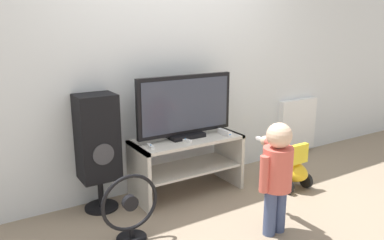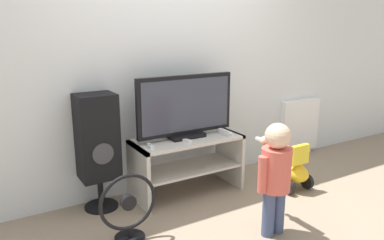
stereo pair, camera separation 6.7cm
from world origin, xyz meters
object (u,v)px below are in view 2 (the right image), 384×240
object	(u,v)px
child	(275,170)
ride_on_toy	(289,170)
remote_secondary	(185,140)
television	(186,107)
floor_fan	(129,212)
speaker_tower	(97,139)
game_console	(225,133)
radiator	(300,125)
remote_primary	(150,146)

from	to	relation	value
child	ride_on_toy	xyz separation A→B (m)	(0.76, 0.58, -0.35)
remote_secondary	television	bearing A→B (deg)	57.42
floor_fan	remote_secondary	bearing A→B (deg)	30.60
speaker_tower	game_console	bearing A→B (deg)	-11.05
game_console	radiator	world-z (taller)	radiator
child	television	bearing A→B (deg)	101.08
remote_secondary	floor_fan	size ratio (longest dim) A/B	0.24
floor_fan	ride_on_toy	xyz separation A→B (m)	(1.78, 0.11, -0.06)
remote_secondary	floor_fan	xyz separation A→B (m)	(-0.75, -0.45, -0.33)
remote_primary	radiator	size ratio (longest dim) A/B	0.19
game_console	remote_primary	bearing A→B (deg)	177.92
remote_primary	ride_on_toy	xyz separation A→B (m)	(1.39, -0.35, -0.39)
television	game_console	distance (m)	0.48
remote_primary	child	bearing A→B (deg)	-55.86
ride_on_toy	radiator	bearing A→B (deg)	38.68
game_console	child	bearing A→B (deg)	-100.68
game_console	remote_primary	size ratio (longest dim) A/B	1.38
television	remote_secondary	size ratio (longest dim) A/B	7.52
television	speaker_tower	world-z (taller)	television
radiator	game_console	bearing A→B (deg)	-166.00
remote_secondary	floor_fan	bearing A→B (deg)	-149.40
remote_secondary	speaker_tower	distance (m)	0.80
remote_secondary	speaker_tower	bearing A→B (deg)	164.44
floor_fan	ride_on_toy	world-z (taller)	floor_fan
remote_primary	speaker_tower	world-z (taller)	speaker_tower
remote_secondary	ride_on_toy	xyz separation A→B (m)	(1.03, -0.34, -0.39)
radiator	speaker_tower	bearing A→B (deg)	-177.35
game_console	ride_on_toy	distance (m)	0.79
television	remote_secondary	bearing A→B (deg)	-122.58
remote_primary	speaker_tower	distance (m)	0.47
remote_primary	child	world-z (taller)	child
remote_primary	speaker_tower	size ratio (longest dim) A/B	0.13
speaker_tower	radiator	bearing A→B (deg)	2.65
television	remote_primary	world-z (taller)	television
child	ride_on_toy	world-z (taller)	child
floor_fan	remote_primary	bearing A→B (deg)	48.58
remote_primary	child	distance (m)	1.12
television	floor_fan	world-z (taller)	television
remote_primary	floor_fan	size ratio (longest dim) A/B	0.24
remote_secondary	ride_on_toy	size ratio (longest dim) A/B	0.27
radiator	ride_on_toy	bearing A→B (deg)	-141.32
remote_secondary	child	size ratio (longest dim) A/B	0.15
speaker_tower	ride_on_toy	distance (m)	1.94
television	ride_on_toy	distance (m)	1.26
game_console	speaker_tower	world-z (taller)	speaker_tower
game_console	remote_secondary	bearing A→B (deg)	177.11
remote_primary	radiator	xyz separation A→B (m)	(2.23, 0.33, -0.19)
child	radiator	size ratio (longest dim) A/B	1.27
game_console	speaker_tower	bearing A→B (deg)	168.95
ride_on_toy	child	bearing A→B (deg)	-142.79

